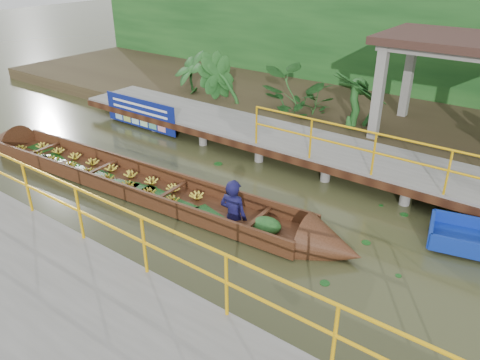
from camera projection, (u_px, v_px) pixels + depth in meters
The scene contains 9 objects.
ground at pixel (227, 213), 10.28m from camera, with size 80.00×80.00×0.00m, color #32351A.
land_strip at pixel (365, 115), 15.56m from camera, with size 30.00×8.00×0.45m, color #312618.
far_dock at pixel (306, 145), 12.51m from camera, with size 16.00×2.06×1.66m.
near_dock at pixel (99, 337), 6.59m from camera, with size 18.00×2.40×1.73m.
pavilion at pixel (470, 53), 11.94m from camera, with size 4.40×3.00×3.00m.
foliage_backdrop at pixel (400, 49), 16.57m from camera, with size 30.00×0.80×4.00m, color #144017.
vendor_boat at pixel (142, 182), 11.09m from camera, with size 11.37×1.88×2.26m.
blue_banner at pixel (140, 113), 14.69m from camera, with size 3.00×0.04×0.94m.
tropical_plants at pixel (344, 101), 13.42m from camera, with size 14.33×1.33×1.66m.
Camera 1 is at (5.52, -6.95, 5.23)m, focal length 35.00 mm.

